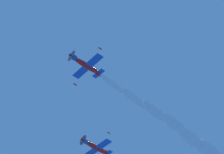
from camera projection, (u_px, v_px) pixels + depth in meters
airplane_lead at (85, 65)px, 82.77m from camera, size 7.71×7.16×3.17m
airplane_left_wingman at (95, 147)px, 92.54m from camera, size 7.80×7.17×3.05m
smoke_trail_lead at (181, 130)px, 91.59m from camera, size 5.08×32.15×4.37m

